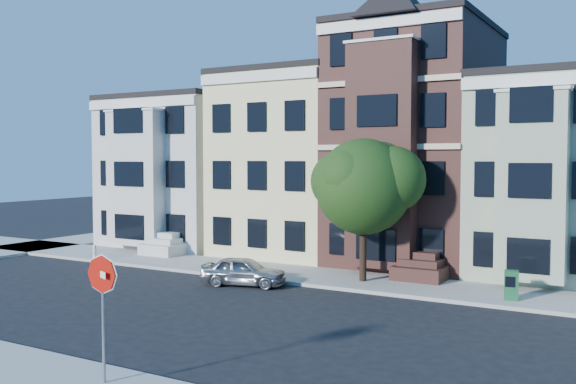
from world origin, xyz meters
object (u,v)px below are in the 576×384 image
Objects in this scene: parked_car at (244,271)px; newspaper_box at (511,285)px; stop_sign at (103,310)px; street_tree at (363,193)px; fire_hydrant at (95,253)px.

newspaper_box reaches higher than parked_car.
stop_sign is (4.11, -11.92, 1.26)m from parked_car.
stop_sign is at bearing -128.38° from newspaper_box.
street_tree is 6.17m from parked_car.
stop_sign reaches higher than newspaper_box.
stop_sign is at bearing -175.71° from parked_car.
fire_hydrant is (-21.15, -0.83, -0.26)m from newspaper_box.
street_tree reaches higher than newspaper_box.
fire_hydrant is (-10.49, 1.39, -0.18)m from parked_car.
newspaper_box is at bearing 2.24° from fire_hydrant.
parked_car is at bearing -146.35° from street_tree.
parked_car is at bearing 178.21° from newspaper_box.
street_tree reaches higher than fire_hydrant.
street_tree is 7.16m from newspaper_box.
parked_car is at bearing 130.82° from stop_sign.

